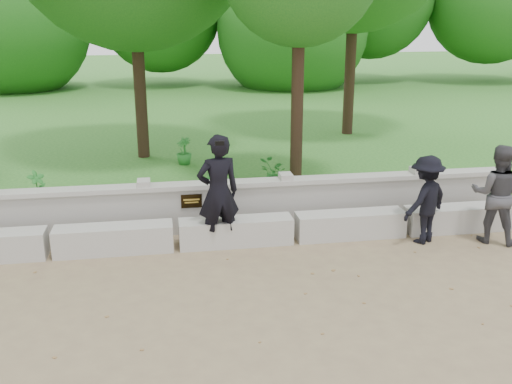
# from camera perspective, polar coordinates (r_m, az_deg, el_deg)

# --- Properties ---
(ground) EXTENTS (80.00, 80.00, 0.00)m
(ground) POSITION_cam_1_polar(r_m,az_deg,el_deg) (7.90, -7.49, -10.86)
(ground) COLOR #8B7955
(ground) RESTS_ON ground
(lawn) EXTENTS (40.00, 22.00, 0.25)m
(lawn) POSITION_cam_1_polar(r_m,az_deg,el_deg) (21.28, -9.04, 7.44)
(lawn) COLOR #256020
(lawn) RESTS_ON ground
(concrete_bench) EXTENTS (11.90, 0.45, 0.45)m
(concrete_bench) POSITION_cam_1_polar(r_m,az_deg,el_deg) (9.53, -8.00, -4.30)
(concrete_bench) COLOR #A9A6A0
(concrete_bench) RESTS_ON ground
(parapet_wall) EXTENTS (12.50, 0.35, 0.90)m
(parapet_wall) POSITION_cam_1_polar(r_m,az_deg,el_deg) (10.11, -8.18, -1.59)
(parapet_wall) COLOR #9F9C96
(parapet_wall) RESTS_ON ground
(man_main) EXTENTS (0.78, 0.70, 1.92)m
(man_main) POSITION_cam_1_polar(r_m,az_deg,el_deg) (9.23, -3.80, -0.05)
(man_main) COLOR black
(man_main) RESTS_ON ground
(visitor_left) EXTENTS (1.03, 0.97, 1.68)m
(visitor_left) POSITION_cam_1_polar(r_m,az_deg,el_deg) (10.34, 22.90, -0.19)
(visitor_left) COLOR #3D3C41
(visitor_left) RESTS_ON ground
(visitor_mid) EXTENTS (1.12, 0.97, 1.51)m
(visitor_mid) POSITION_cam_1_polar(r_m,az_deg,el_deg) (9.94, 16.60, -0.74)
(visitor_mid) COLOR black
(visitor_mid) RESTS_ON ground
(shrub_a) EXTENTS (0.42, 0.40, 0.66)m
(shrub_a) POSITION_cam_1_polar(r_m,az_deg,el_deg) (11.56, -21.02, 0.42)
(shrub_a) COLOR #29792B
(shrub_a) RESTS_ON lawn
(shrub_b) EXTENTS (0.34, 0.39, 0.61)m
(shrub_b) POSITION_cam_1_polar(r_m,az_deg,el_deg) (10.78, -4.55, 0.26)
(shrub_b) COLOR #29792B
(shrub_b) RESTS_ON lawn
(shrub_c) EXTENTS (0.70, 0.65, 0.63)m
(shrub_c) POSITION_cam_1_polar(r_m,az_deg,el_deg) (11.74, 1.84, 1.80)
(shrub_c) COLOR #29792B
(shrub_c) RESTS_ON lawn
(shrub_d) EXTENTS (0.49, 0.49, 0.65)m
(shrub_d) POSITION_cam_1_polar(r_m,az_deg,el_deg) (13.82, -7.22, 4.09)
(shrub_d) COLOR #29792B
(shrub_d) RESTS_ON lawn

